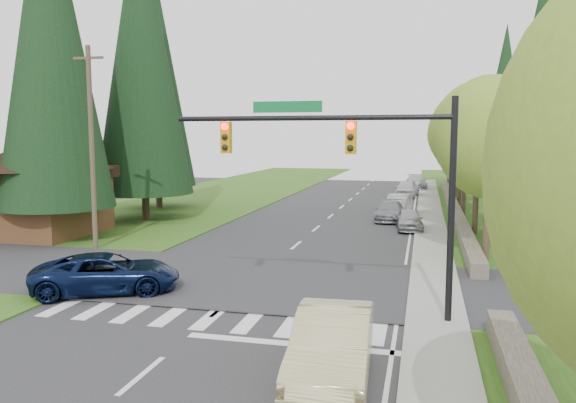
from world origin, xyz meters
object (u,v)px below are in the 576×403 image
at_px(sedan_champagne, 333,345).
at_px(parked_car_e, 416,182).
at_px(parked_car_b, 390,211).
at_px(parked_car_d, 407,188).
at_px(parked_car_a, 409,220).
at_px(parked_car_c, 398,204).
at_px(suv_navy, 107,273).

distance_m(sedan_champagne, parked_car_e, 49.48).
relative_size(sedan_champagne, parked_car_b, 1.12).
distance_m(sedan_champagne, parked_car_d, 41.22).
xyz_separation_m(parked_car_a, parked_car_d, (-0.77, 19.31, 0.14)).
height_order(parked_car_b, parked_car_c, parked_car_c).
height_order(suv_navy, parked_car_b, suv_navy).
relative_size(parked_car_d, parked_car_e, 0.89).
height_order(parked_car_a, parked_car_b, parked_car_a).
xyz_separation_m(suv_navy, parked_car_a, (10.27, 16.62, -0.07)).
bearing_deg(suv_navy, parked_car_c, -45.94).
distance_m(parked_car_b, parked_car_d, 15.67).
relative_size(suv_navy, parked_car_b, 1.17).
distance_m(parked_car_b, parked_car_c, 3.58).
distance_m(parked_car_a, parked_car_e, 27.55).
distance_m(sedan_champagne, suv_navy, 10.53).
xyz_separation_m(sedan_champagne, suv_navy, (-9.10, 5.29, -0.10)).
bearing_deg(suv_navy, parked_car_b, -48.34).
relative_size(parked_car_b, parked_car_c, 1.04).
relative_size(parked_car_a, parked_car_e, 0.73).
distance_m(parked_car_d, parked_car_e, 8.28).
bearing_deg(parked_car_e, parked_car_c, -97.46).
bearing_deg(parked_car_c, parked_car_e, 94.06).
bearing_deg(parked_car_a, parked_car_e, 85.16).
bearing_deg(parked_car_b, sedan_champagne, -88.70).
xyz_separation_m(sedan_champagne, parked_car_a, (1.17, 21.91, -0.17)).
xyz_separation_m(suv_navy, parked_car_e, (10.25, 44.17, 0.04)).
bearing_deg(parked_car_a, parked_car_c, 93.07).
height_order(parked_car_b, parked_car_e, parked_car_e).
distance_m(suv_navy, parked_car_b, 22.13).
relative_size(parked_car_b, parked_car_d, 0.96).
bearing_deg(sedan_champagne, parked_car_c, 86.30).
bearing_deg(parked_car_e, parked_car_b, -97.98).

